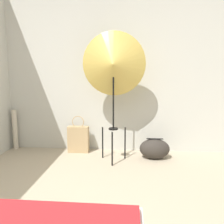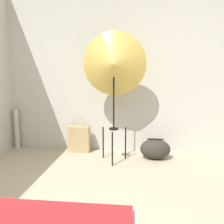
{
  "view_description": "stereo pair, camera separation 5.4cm",
  "coord_description": "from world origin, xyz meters",
  "px_view_note": "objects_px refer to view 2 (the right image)",
  "views": [
    {
      "loc": [
        0.66,
        -0.96,
        1.14
      ],
      "look_at": [
        0.43,
        1.72,
        0.74
      ],
      "focal_mm": 35.0,
      "sensor_mm": 36.0,
      "label": 1
    },
    {
      "loc": [
        0.71,
        -0.95,
        1.14
      ],
      "look_at": [
        0.43,
        1.72,
        0.74
      ],
      "focal_mm": 35.0,
      "sensor_mm": 36.0,
      "label": 2
    }
  ],
  "objects_px": {
    "tote_bag": "(79,139)",
    "paper_roll": "(17,129)",
    "duffel_bag": "(155,149)",
    "photo_umbrella": "(114,65)"
  },
  "relations": [
    {
      "from": "photo_umbrella",
      "to": "tote_bag",
      "type": "relative_size",
      "value": 3.08
    },
    {
      "from": "tote_bag",
      "to": "duffel_bag",
      "type": "bearing_deg",
      "value": -9.22
    },
    {
      "from": "duffel_bag",
      "to": "tote_bag",
      "type": "bearing_deg",
      "value": 170.78
    },
    {
      "from": "duffel_bag",
      "to": "paper_roll",
      "type": "xyz_separation_m",
      "value": [
        -2.24,
        0.27,
        0.18
      ]
    },
    {
      "from": "tote_bag",
      "to": "paper_roll",
      "type": "relative_size",
      "value": 0.89
    },
    {
      "from": "duffel_bag",
      "to": "paper_roll",
      "type": "distance_m",
      "value": 2.26
    },
    {
      "from": "photo_umbrella",
      "to": "duffel_bag",
      "type": "distance_m",
      "value": 1.33
    },
    {
      "from": "photo_umbrella",
      "to": "tote_bag",
      "type": "distance_m",
      "value": 1.3
    },
    {
      "from": "tote_bag",
      "to": "paper_roll",
      "type": "distance_m",
      "value": 1.08
    },
    {
      "from": "photo_umbrella",
      "to": "tote_bag",
      "type": "bearing_deg",
      "value": 150.9
    }
  ]
}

